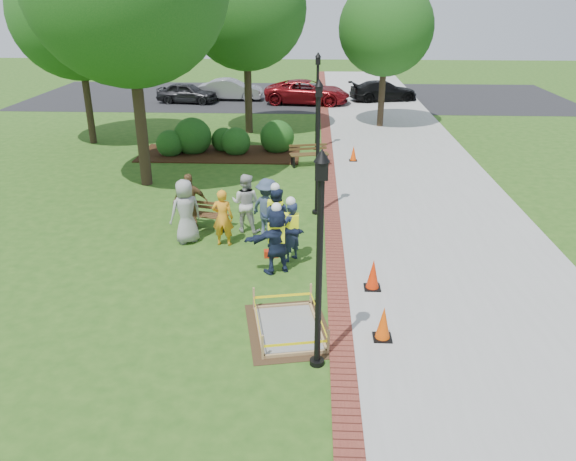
{
  "coord_description": "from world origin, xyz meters",
  "views": [
    {
      "loc": [
        1.1,
        -11.96,
        6.62
      ],
      "look_at": [
        0.5,
        1.2,
        1.0
      ],
      "focal_mm": 35.0,
      "sensor_mm": 36.0,
      "label": 1
    }
  ],
  "objects_px": {
    "bench_near": "(205,221)",
    "hivis_worker_a": "(277,238)",
    "cone_front": "(383,324)",
    "hivis_worker_c": "(275,216)",
    "wet_concrete_pad": "(289,321)",
    "lamp_near": "(320,247)",
    "hivis_worker_b": "(291,229)"
  },
  "relations": [
    {
      "from": "hivis_worker_a",
      "to": "hivis_worker_c",
      "type": "height_order",
      "value": "hivis_worker_c"
    },
    {
      "from": "wet_concrete_pad",
      "to": "hivis_worker_c",
      "type": "height_order",
      "value": "hivis_worker_c"
    },
    {
      "from": "wet_concrete_pad",
      "to": "lamp_near",
      "type": "height_order",
      "value": "lamp_near"
    },
    {
      "from": "wet_concrete_pad",
      "to": "hivis_worker_c",
      "type": "relative_size",
      "value": 1.36
    },
    {
      "from": "cone_front",
      "to": "hivis_worker_c",
      "type": "bearing_deg",
      "value": 119.37
    },
    {
      "from": "wet_concrete_pad",
      "to": "cone_front",
      "type": "bearing_deg",
      "value": -7.2
    },
    {
      "from": "cone_front",
      "to": "lamp_near",
      "type": "xyz_separation_m",
      "value": [
        -1.35,
        -0.91,
        2.11
      ]
    },
    {
      "from": "wet_concrete_pad",
      "to": "bench_near",
      "type": "distance_m",
      "value": 6.12
    },
    {
      "from": "lamp_near",
      "to": "hivis_worker_b",
      "type": "bearing_deg",
      "value": 98.72
    },
    {
      "from": "bench_near",
      "to": "hivis_worker_a",
      "type": "xyz_separation_m",
      "value": [
        2.36,
        -2.76,
        0.68
      ]
    },
    {
      "from": "cone_front",
      "to": "hivis_worker_c",
      "type": "distance_m",
      "value": 5.13
    },
    {
      "from": "hivis_worker_b",
      "to": "hivis_worker_c",
      "type": "relative_size",
      "value": 0.95
    },
    {
      "from": "cone_front",
      "to": "hivis_worker_a",
      "type": "relative_size",
      "value": 0.41
    },
    {
      "from": "wet_concrete_pad",
      "to": "lamp_near",
      "type": "bearing_deg",
      "value": -62.65
    },
    {
      "from": "cone_front",
      "to": "hivis_worker_a",
      "type": "distance_m",
      "value": 3.82
    },
    {
      "from": "cone_front",
      "to": "lamp_near",
      "type": "relative_size",
      "value": 0.18
    },
    {
      "from": "lamp_near",
      "to": "hivis_worker_b",
      "type": "height_order",
      "value": "lamp_near"
    },
    {
      "from": "bench_near",
      "to": "hivis_worker_a",
      "type": "distance_m",
      "value": 3.69
    },
    {
      "from": "bench_near",
      "to": "hivis_worker_b",
      "type": "distance_m",
      "value": 3.45
    },
    {
      "from": "hivis_worker_c",
      "to": "cone_front",
      "type": "bearing_deg",
      "value": -60.63
    },
    {
      "from": "hivis_worker_b",
      "to": "hivis_worker_c",
      "type": "height_order",
      "value": "hivis_worker_c"
    },
    {
      "from": "cone_front",
      "to": "hivis_worker_b",
      "type": "relative_size",
      "value": 0.43
    },
    {
      "from": "bench_near",
      "to": "hivis_worker_c",
      "type": "xyz_separation_m",
      "value": [
        2.23,
        -1.25,
        0.69
      ]
    },
    {
      "from": "cone_front",
      "to": "hivis_worker_a",
      "type": "xyz_separation_m",
      "value": [
        -2.37,
        2.94,
        0.57
      ]
    },
    {
      "from": "hivis_worker_a",
      "to": "cone_front",
      "type": "bearing_deg",
      "value": -51.11
    },
    {
      "from": "hivis_worker_a",
      "to": "hivis_worker_c",
      "type": "relative_size",
      "value": 0.99
    },
    {
      "from": "bench_near",
      "to": "hivis_worker_a",
      "type": "height_order",
      "value": "hivis_worker_a"
    },
    {
      "from": "cone_front",
      "to": "bench_near",
      "type": "bearing_deg",
      "value": 129.71
    },
    {
      "from": "cone_front",
      "to": "hivis_worker_c",
      "type": "height_order",
      "value": "hivis_worker_c"
    },
    {
      "from": "bench_near",
      "to": "cone_front",
      "type": "xyz_separation_m",
      "value": [
        4.73,
        -5.7,
        0.12
      ]
    },
    {
      "from": "hivis_worker_a",
      "to": "lamp_near",
      "type": "bearing_deg",
      "value": -75.17
    },
    {
      "from": "hivis_worker_a",
      "to": "hivis_worker_b",
      "type": "bearing_deg",
      "value": 64.82
    }
  ]
}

